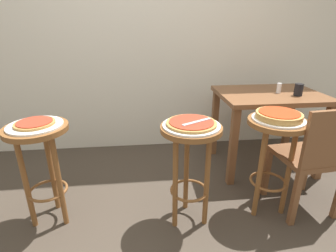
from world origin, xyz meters
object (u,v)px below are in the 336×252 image
object	(u,v)px
serving_plate_foreground	(191,125)
stool_middle	(274,145)
dining_table	(268,106)
wooden_chair	(314,156)
stool_leftside	(41,153)
cup_near_edge	(299,90)
stool_foreground	(190,152)
serving_plate_middle	(278,119)
serving_plate_leftside	(35,125)
pizza_leftside	(35,123)
pizza_middle	(279,115)
pizza_foreground	(191,123)
condiment_shaker	(279,88)
pizza_server_knife	(197,122)

from	to	relation	value
serving_plate_foreground	stool_middle	distance (m)	0.64
dining_table	wooden_chair	distance (m)	0.72
serving_plate_foreground	dining_table	distance (m)	1.12
stool_middle	wooden_chair	xyz separation A→B (m)	(0.28, -0.06, -0.08)
stool_leftside	cup_near_edge	xyz separation A→B (m)	(2.05, 0.47, 0.26)
stool_foreground	dining_table	xyz separation A→B (m)	(0.86, 0.70, 0.08)
dining_table	wooden_chair	world-z (taller)	wooden_chair
dining_table	serving_plate_middle	bearing A→B (deg)	-111.62
serving_plate_leftside	pizza_leftside	distance (m)	0.02
stool_middle	pizza_middle	xyz separation A→B (m)	(0.00, 0.00, 0.22)
stool_foreground	serving_plate_leftside	world-z (taller)	serving_plate_leftside
pizza_leftside	wooden_chair	distance (m)	1.90
pizza_foreground	serving_plate_middle	bearing A→B (deg)	4.46
stool_leftside	serving_plate_middle	bearing A→B (deg)	-2.10
serving_plate_leftside	cup_near_edge	bearing A→B (deg)	13.00
stool_foreground	condiment_shaker	size ratio (longest dim) A/B	8.18
dining_table	condiment_shaker	bearing A→B (deg)	-9.65
serving_plate_middle	pizza_server_knife	bearing A→B (deg)	-173.34
stool_leftside	condiment_shaker	xyz separation A→B (m)	(1.93, 0.58, 0.25)
serving_plate_leftside	stool_middle	bearing A→B (deg)	-2.10
stool_middle	serving_plate_middle	world-z (taller)	serving_plate_middle
pizza_leftside	stool_foreground	bearing A→B (deg)	-6.10
stool_foreground	pizza_server_knife	world-z (taller)	pizza_server_knife
pizza_foreground	serving_plate_leftside	xyz separation A→B (m)	(-0.99, 0.11, -0.02)
serving_plate_middle	condiment_shaker	bearing A→B (deg)	62.77
wooden_chair	dining_table	bearing A→B (deg)	91.74
stool_middle	pizza_leftside	size ratio (longest dim) A/B	2.97
stool_leftside	cup_near_edge	bearing A→B (deg)	13.00
pizza_server_knife	stool_middle	bearing A→B (deg)	-21.62
stool_leftside	pizza_leftside	size ratio (longest dim) A/B	2.97
stool_foreground	stool_leftside	xyz separation A→B (m)	(-0.99, 0.11, 0.00)
serving_plate_leftside	pizza_leftside	xyz separation A→B (m)	(0.00, 0.00, 0.02)
cup_near_edge	wooden_chair	size ratio (longest dim) A/B	0.12
pizza_middle	condiment_shaker	xyz separation A→B (m)	(0.33, 0.64, 0.03)
pizza_leftside	dining_table	bearing A→B (deg)	17.68
condiment_shaker	wooden_chair	bearing A→B (deg)	-94.06
condiment_shaker	wooden_chair	xyz separation A→B (m)	(-0.05, -0.69, -0.32)
pizza_foreground	stool_middle	size ratio (longest dim) A/B	0.44
pizza_foreground	wooden_chair	size ratio (longest dim) A/B	0.38
cup_near_edge	pizza_server_knife	bearing A→B (deg)	-149.79
stool_middle	cup_near_edge	size ratio (longest dim) A/B	7.00
pizza_leftside	serving_plate_leftside	bearing A→B (deg)	0.00
wooden_chair	serving_plate_foreground	bearing A→B (deg)	179.44
pizza_leftside	cup_near_edge	bearing A→B (deg)	13.00
cup_near_edge	pizza_server_knife	world-z (taller)	cup_near_edge
cup_near_edge	condiment_shaker	size ratio (longest dim) A/B	1.17
stool_foreground	pizza_leftside	world-z (taller)	pizza_leftside
serving_plate_foreground	cup_near_edge	xyz separation A→B (m)	(1.06, 0.58, 0.06)
pizza_middle	pizza_leftside	distance (m)	1.60
pizza_foreground	serving_plate_middle	size ratio (longest dim) A/B	0.93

